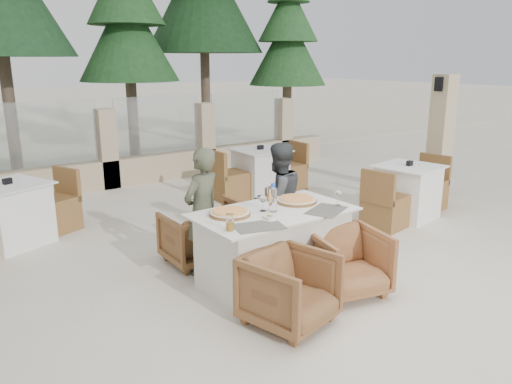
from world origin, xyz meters
TOP-DOWN VIEW (x-y plane):
  - ground at (0.00, 0.00)m, footprint 80.00×80.00m
  - sand_patch at (0.00, 14.00)m, footprint 30.00×16.00m
  - perimeter_wall_far at (0.00, 4.80)m, footprint 10.00×0.34m
  - lantern_pillar at (4.20, 1.00)m, footprint 0.34×0.34m
  - pine_centre at (1.50, 7.20)m, footprint 2.20×2.20m
  - pine_mid_right at (3.80, 7.80)m, footprint 2.99×2.99m
  - pine_far_right at (5.50, 6.50)m, footprint 1.98×1.98m
  - dining_table at (-0.06, -0.03)m, footprint 1.60×0.90m
  - placemat_near_left at (-0.46, -0.33)m, footprint 0.51×0.41m
  - placemat_near_right at (0.38, -0.33)m, footprint 0.53×0.45m
  - pizza_left at (-0.49, 0.11)m, footprint 0.51×0.51m
  - pizza_right at (0.33, 0.08)m, footprint 0.55×0.55m
  - water_bottle at (-0.07, -0.04)m, footprint 0.10×0.10m
  - wine_glass_centre at (-0.15, 0.03)m, footprint 0.08×0.08m
  - wine_glass_corner at (0.59, -0.27)m, footprint 0.10×0.10m
  - beer_glass_left at (-0.72, -0.26)m, footprint 0.09×0.09m
  - beer_glass_right at (0.14, 0.28)m, footprint 0.10×0.10m
  - olive_dish at (-0.26, -0.22)m, footprint 0.12×0.12m
  - armchair_far_left at (-0.45, 0.92)m, footprint 0.64×0.66m
  - armchair_far_right at (0.46, 0.87)m, footprint 0.71×0.73m
  - armchair_near_left at (-0.45, -0.76)m, footprint 0.83×0.84m
  - armchair_near_right at (0.39, -0.63)m, footprint 0.83×0.84m
  - diner_left at (-0.50, 0.63)m, footprint 0.58×0.47m
  - diner_right at (0.46, 0.55)m, footprint 0.66×0.53m
  - bg_table_a at (-1.97, 2.74)m, footprint 1.83×1.37m
  - bg_table_b at (1.91, 2.85)m, footprint 1.66×0.86m
  - bg_table_c at (2.84, 0.55)m, footprint 1.75×1.08m

SIDE VIEW (x-z plane):
  - ground at x=0.00m, z-range 0.00..0.00m
  - sand_patch at x=0.00m, z-range 0.00..0.01m
  - armchair_far_left at x=-0.45m, z-range 0.00..0.59m
  - armchair_near_right at x=0.39m, z-range 0.00..0.64m
  - armchair_near_left at x=-0.45m, z-range 0.00..0.64m
  - armchair_far_right at x=0.46m, z-range 0.00..0.65m
  - dining_table at x=-0.06m, z-range 0.00..0.77m
  - bg_table_a at x=-1.97m, z-range 0.00..0.77m
  - bg_table_b at x=1.91m, z-range 0.00..0.77m
  - bg_table_c at x=2.84m, z-range 0.00..0.77m
  - diner_right at x=0.46m, z-range 0.00..1.33m
  - diner_left at x=-0.50m, z-range 0.00..1.36m
  - placemat_near_left at x=-0.46m, z-range 0.77..0.77m
  - placemat_near_right at x=0.38m, z-range 0.77..0.77m
  - olive_dish at x=-0.26m, z-range 0.77..0.81m
  - pizza_left at x=-0.49m, z-range 0.77..0.82m
  - pizza_right at x=0.33m, z-range 0.77..0.83m
  - perimeter_wall_far at x=0.00m, z-range 0.00..1.60m
  - beer_glass_left at x=-0.72m, z-range 0.77..0.92m
  - beer_glass_right at x=0.14m, z-range 0.77..0.92m
  - wine_glass_centre at x=-0.15m, z-range 0.77..0.95m
  - wine_glass_corner at x=0.59m, z-range 0.77..0.95m
  - water_bottle at x=-0.07m, z-range 0.77..1.06m
  - lantern_pillar at x=4.20m, z-range 0.00..2.00m
  - pine_far_right at x=5.50m, z-range 0.00..4.50m
  - pine_centre at x=1.50m, z-range 0.00..5.00m
  - pine_mid_right at x=3.80m, z-range 0.00..6.80m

